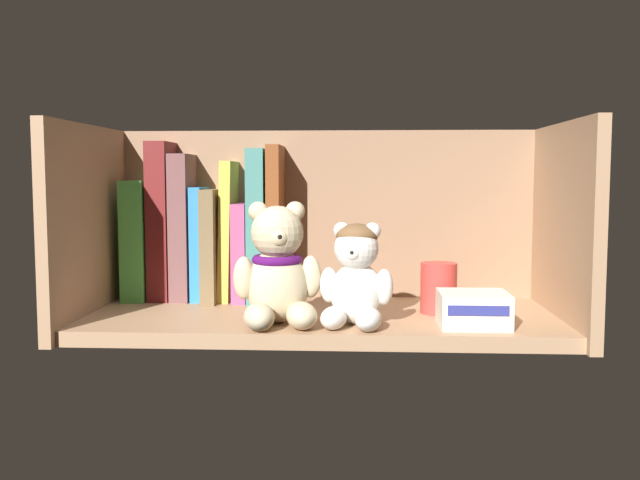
{
  "coord_description": "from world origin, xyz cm",
  "views": [
    {
      "loc": [
        5.21,
        -97.65,
        21.04
      ],
      "look_at": [
        -0.19,
        0.0,
        12.32
      ],
      "focal_mm": 39.54,
      "sensor_mm": 36.0,
      "label": 1
    }
  ],
  "objects_px": {
    "book_2": "(185,227)",
    "book_0": "(141,240)",
    "teddy_bear_larger": "(278,272)",
    "book_1": "(164,221)",
    "book_4": "(215,244)",
    "book_5": "(229,231)",
    "book_3": "(201,243)",
    "pillar_candle": "(439,288)",
    "small_product_box": "(473,309)",
    "book_7": "(260,225)",
    "book_8": "(277,223)",
    "teddy_bear_smaller": "(356,277)",
    "book_6": "(244,251)"
  },
  "relations": [
    {
      "from": "book_2",
      "to": "book_0",
      "type": "bearing_deg",
      "value": 180.0
    },
    {
      "from": "book_7",
      "to": "book_0",
      "type": "bearing_deg",
      "value": 180.0
    },
    {
      "from": "book_3",
      "to": "book_7",
      "type": "xyz_separation_m",
      "value": [
        0.09,
        0.0,
        0.03
      ]
    },
    {
      "from": "book_0",
      "to": "book_8",
      "type": "xyz_separation_m",
      "value": [
        0.22,
        0.0,
        0.03
      ]
    },
    {
      "from": "book_8",
      "to": "teddy_bear_smaller",
      "type": "relative_size",
      "value": 1.8
    },
    {
      "from": "book_1",
      "to": "book_7",
      "type": "xyz_separation_m",
      "value": [
        0.15,
        0.0,
        -0.01
      ]
    },
    {
      "from": "book_8",
      "to": "pillar_candle",
      "type": "xyz_separation_m",
      "value": [
        0.24,
        -0.1,
        -0.08
      ]
    },
    {
      "from": "book_8",
      "to": "book_3",
      "type": "bearing_deg",
      "value": 180.0
    },
    {
      "from": "book_7",
      "to": "teddy_bear_smaller",
      "type": "height_order",
      "value": "book_7"
    },
    {
      "from": "book_4",
      "to": "book_8",
      "type": "distance_m",
      "value": 0.1
    },
    {
      "from": "book_1",
      "to": "small_product_box",
      "type": "height_order",
      "value": "book_1"
    },
    {
      "from": "book_2",
      "to": "book_3",
      "type": "xyz_separation_m",
      "value": [
        0.03,
        0.0,
        -0.03
      ]
    },
    {
      "from": "teddy_bear_smaller",
      "to": "small_product_box",
      "type": "xyz_separation_m",
      "value": [
        0.15,
        0.0,
        -0.04
      ]
    },
    {
      "from": "book_7",
      "to": "teddy_bear_larger",
      "type": "height_order",
      "value": "book_7"
    },
    {
      "from": "book_1",
      "to": "book_4",
      "type": "relative_size",
      "value": 1.42
    },
    {
      "from": "book_0",
      "to": "book_5",
      "type": "xyz_separation_m",
      "value": [
        0.14,
        0.0,
        0.01
      ]
    },
    {
      "from": "book_5",
      "to": "small_product_box",
      "type": "relative_size",
      "value": 2.45
    },
    {
      "from": "book_2",
      "to": "teddy_bear_smaller",
      "type": "relative_size",
      "value": 1.7
    },
    {
      "from": "book_5",
      "to": "book_6",
      "type": "xyz_separation_m",
      "value": [
        0.02,
        0.0,
        -0.03
      ]
    },
    {
      "from": "book_0",
      "to": "teddy_bear_larger",
      "type": "relative_size",
      "value": 1.16
    },
    {
      "from": "book_3",
      "to": "book_5",
      "type": "relative_size",
      "value": 0.82
    },
    {
      "from": "book_2",
      "to": "teddy_bear_smaller",
      "type": "height_order",
      "value": "book_2"
    },
    {
      "from": "teddy_bear_larger",
      "to": "book_7",
      "type": "bearing_deg",
      "value": 104.61
    },
    {
      "from": "book_0",
      "to": "book_4",
      "type": "xyz_separation_m",
      "value": [
        0.12,
        0.0,
        -0.01
      ]
    },
    {
      "from": "book_4",
      "to": "book_5",
      "type": "xyz_separation_m",
      "value": [
        0.02,
        0.0,
        0.02
      ]
    },
    {
      "from": "book_0",
      "to": "teddy_bear_smaller",
      "type": "bearing_deg",
      "value": -28.8
    },
    {
      "from": "book_3",
      "to": "pillar_candle",
      "type": "xyz_separation_m",
      "value": [
        0.36,
        -0.1,
        -0.05
      ]
    },
    {
      "from": "book_2",
      "to": "book_5",
      "type": "height_order",
      "value": "book_2"
    },
    {
      "from": "book_8",
      "to": "book_0",
      "type": "bearing_deg",
      "value": 180.0
    },
    {
      "from": "teddy_bear_larger",
      "to": "pillar_candle",
      "type": "relative_size",
      "value": 2.25
    },
    {
      "from": "book_7",
      "to": "book_5",
      "type": "bearing_deg",
      "value": 180.0
    },
    {
      "from": "book_4",
      "to": "book_5",
      "type": "relative_size",
      "value": 0.8
    },
    {
      "from": "pillar_candle",
      "to": "book_5",
      "type": "bearing_deg",
      "value": 162.38
    },
    {
      "from": "book_6",
      "to": "book_5",
      "type": "bearing_deg",
      "value": 180.0
    },
    {
      "from": "book_1",
      "to": "teddy_bear_larger",
      "type": "height_order",
      "value": "book_1"
    },
    {
      "from": "teddy_bear_larger",
      "to": "book_0",
      "type": "bearing_deg",
      "value": 142.26
    },
    {
      "from": "book_5",
      "to": "teddy_bear_larger",
      "type": "xyz_separation_m",
      "value": [
        0.1,
        -0.18,
        -0.04
      ]
    },
    {
      "from": "teddy_bear_larger",
      "to": "book_1",
      "type": "bearing_deg",
      "value": 137.51
    },
    {
      "from": "book_5",
      "to": "teddy_bear_smaller",
      "type": "bearing_deg",
      "value": -43.19
    },
    {
      "from": "book_0",
      "to": "book_6",
      "type": "distance_m",
      "value": 0.16
    },
    {
      "from": "small_product_box",
      "to": "book_3",
      "type": "bearing_deg",
      "value": 154.74
    },
    {
      "from": "book_2",
      "to": "book_5",
      "type": "xyz_separation_m",
      "value": [
        0.07,
        0.0,
        -0.01
      ]
    },
    {
      "from": "book_0",
      "to": "small_product_box",
      "type": "height_order",
      "value": "book_0"
    },
    {
      "from": "book_1",
      "to": "book_2",
      "type": "height_order",
      "value": "book_1"
    },
    {
      "from": "book_8",
      "to": "small_product_box",
      "type": "relative_size",
      "value": 2.71
    },
    {
      "from": "book_2",
      "to": "small_product_box",
      "type": "height_order",
      "value": "book_2"
    },
    {
      "from": "book_1",
      "to": "pillar_candle",
      "type": "relative_size",
      "value": 3.45
    },
    {
      "from": "book_8",
      "to": "teddy_bear_smaller",
      "type": "distance_m",
      "value": 0.23
    },
    {
      "from": "book_6",
      "to": "teddy_bear_smaller",
      "type": "bearing_deg",
      "value": -46.59
    },
    {
      "from": "book_1",
      "to": "small_product_box",
      "type": "xyz_separation_m",
      "value": [
        0.45,
        -0.19,
        -0.1
      ]
    }
  ]
}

